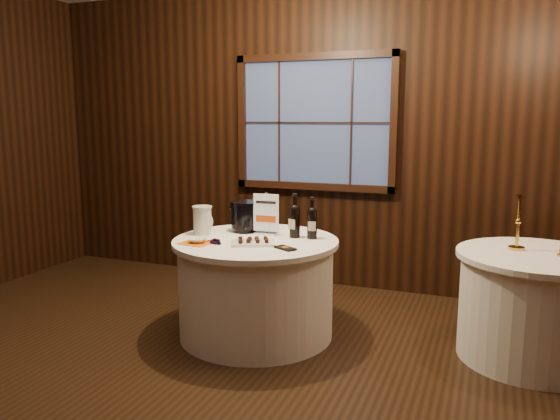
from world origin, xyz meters
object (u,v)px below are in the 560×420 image
at_px(chocolate_box, 285,248).
at_px(cracker_bowl, 197,240).
at_px(port_bottle_left, 295,219).
at_px(ice_bucket, 245,216).
at_px(port_bottle_right, 312,221).
at_px(chocolate_plate, 253,242).
at_px(brass_candlestick, 518,230).
at_px(side_table, 533,306).
at_px(grape_bunch, 217,241).
at_px(glass_pitcher, 203,220).
at_px(main_table, 256,287).
at_px(sign_stand, 266,220).

distance_m(chocolate_box, cracker_bowl, 0.69).
height_order(port_bottle_left, ice_bucket, port_bottle_left).
relative_size(port_bottle_right, chocolate_plate, 0.86).
bearing_deg(brass_candlestick, chocolate_plate, -163.73).
height_order(side_table, grape_bunch, grape_bunch).
xyz_separation_m(ice_bucket, glass_pitcher, (-0.27, -0.22, -0.02)).
distance_m(ice_bucket, chocolate_plate, 0.48).
bearing_deg(chocolate_box, chocolate_plate, -160.97).
bearing_deg(chocolate_plate, cracker_bowl, -164.01).
bearing_deg(ice_bucket, cracker_bowl, -107.32).
height_order(port_bottle_left, grape_bunch, port_bottle_left).
relative_size(ice_bucket, glass_pitcher, 1.09).
bearing_deg(main_table, ice_bucket, 129.78).
height_order(chocolate_plate, glass_pitcher, glass_pitcher).
bearing_deg(port_bottle_left, brass_candlestick, 21.77).
height_order(sign_stand, grape_bunch, sign_stand).
bearing_deg(grape_bunch, chocolate_box, 2.73).
bearing_deg(main_table, side_table, 8.53).
xyz_separation_m(side_table, cracker_bowl, (-2.36, -0.57, 0.40)).
height_order(chocolate_plate, grape_bunch, chocolate_plate).
distance_m(grape_bunch, cracker_bowl, 0.15).
height_order(chocolate_box, brass_candlestick, brass_candlestick).
height_order(side_table, glass_pitcher, glass_pitcher).
xyz_separation_m(side_table, sign_stand, (-1.99, -0.11, 0.50)).
distance_m(ice_bucket, glass_pitcher, 0.35).
xyz_separation_m(chocolate_plate, grape_bunch, (-0.26, -0.08, -0.00)).
xyz_separation_m(side_table, port_bottle_left, (-1.74, -0.12, 0.53)).
bearing_deg(chocolate_plate, glass_pitcher, 161.74).
distance_m(chocolate_box, glass_pitcher, 0.84).
xyz_separation_m(chocolate_plate, cracker_bowl, (-0.40, -0.12, 0.00)).
distance_m(side_table, chocolate_plate, 2.04).
bearing_deg(grape_bunch, main_table, 48.57).
xyz_separation_m(main_table, port_bottle_right, (0.40, 0.19, 0.52)).
xyz_separation_m(sign_stand, glass_pitcher, (-0.48, -0.17, -0.00)).
bearing_deg(grape_bunch, side_table, 13.67).
relative_size(main_table, brass_candlestick, 3.20).
distance_m(side_table, cracker_bowl, 2.46).
bearing_deg(ice_bucket, chocolate_plate, -57.87).
bearing_deg(chocolate_plate, sign_stand, 96.19).
height_order(chocolate_plate, cracker_bowl, chocolate_plate).
relative_size(cracker_bowl, brass_candlestick, 0.34).
distance_m(main_table, cracker_bowl, 0.60).
distance_m(port_bottle_left, chocolate_plate, 0.41).
bearing_deg(port_bottle_right, chocolate_box, -116.61).
distance_m(chocolate_box, grape_bunch, 0.54).
bearing_deg(brass_candlestick, sign_stand, -174.29).
relative_size(glass_pitcher, brass_candlestick, 0.57).
xyz_separation_m(sign_stand, ice_bucket, (-0.21, 0.05, 0.02)).
distance_m(chocolate_plate, cracker_bowl, 0.42).
height_order(main_table, ice_bucket, ice_bucket).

